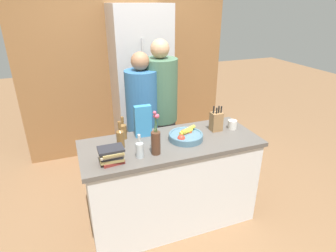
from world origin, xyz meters
The scene contains 15 objects.
ground_plane centered at (0.00, 0.00, 0.00)m, with size 14.00×14.00×0.00m, color brown.
kitchen_island centered at (0.00, 0.00, 0.45)m, with size 1.63×0.66×0.89m.
back_wall_wood centered at (0.00, 1.72, 1.30)m, with size 2.83×0.12×2.60m.
refrigerator centered at (0.10, 1.36, 1.02)m, with size 0.70×0.62×2.03m.
fruit_bowl centered at (0.14, -0.01, 0.92)m, with size 0.32×0.32×0.10m.
knife_block centered at (0.50, 0.07, 0.98)m, with size 0.11×0.09×0.26m.
flower_vase centered at (-0.20, -0.16, 1.01)m, with size 0.08×0.08×0.38m.
cereal_box centered at (-0.20, 0.20, 1.04)m, with size 0.16×0.07×0.30m.
coffee_mug centered at (0.67, 0.05, 0.93)m, with size 0.09×0.12×0.09m.
book_stack centered at (-0.57, -0.18, 0.95)m, with size 0.20×0.16×0.13m.
bottle_oil centered at (-0.45, 0.05, 0.98)m, with size 0.07×0.07×0.24m.
bottle_vinegar centered at (-0.34, -0.17, 0.97)m, with size 0.06×0.06×0.20m.
bottle_wine centered at (-0.39, 0.22, 0.97)m, with size 0.07×0.07×0.21m.
person_at_sink centered at (-0.10, 0.61, 0.90)m, with size 0.34×0.34×1.60m.
person_in_blue centered at (0.14, 0.68, 0.95)m, with size 0.37×0.37×1.71m.
Camera 1 is at (-0.82, -2.12, 2.06)m, focal length 30.00 mm.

